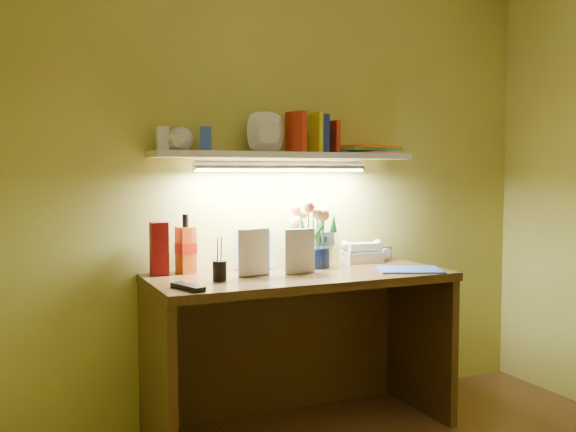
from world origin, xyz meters
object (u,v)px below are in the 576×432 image
(flower_bouquet, at_px, (311,233))
(telephone, at_px, (361,251))
(desk, at_px, (301,352))
(whisky_bottle, at_px, (186,244))
(desk_clock, at_px, (384,253))

(flower_bouquet, relative_size, telephone, 1.74)
(desk, relative_size, whisky_bottle, 5.08)
(flower_bouquet, height_order, telephone, flower_bouquet)
(desk, bearing_deg, flower_bouquet, 50.46)
(desk_clock, relative_size, whisky_bottle, 0.27)
(whisky_bottle, bearing_deg, desk, -23.77)
(whisky_bottle, bearing_deg, telephone, -1.30)
(desk_clock, xyz_separation_m, whisky_bottle, (-1.10, -0.02, 0.10))
(desk, distance_m, flower_bouquet, 0.58)
(desk, xyz_separation_m, flower_bouquet, (0.13, 0.16, 0.54))
(desk, height_order, whisky_bottle, whisky_bottle)
(telephone, distance_m, desk_clock, 0.17)
(flower_bouquet, distance_m, telephone, 0.33)
(desk_clock, bearing_deg, desk, -154.90)
(desk_clock, distance_m, whisky_bottle, 1.10)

